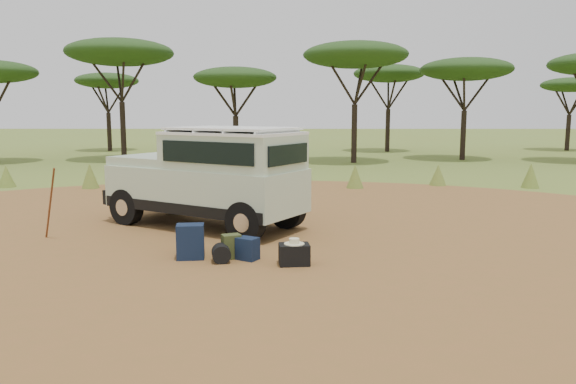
{
  "coord_description": "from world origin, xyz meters",
  "views": [
    {
      "loc": [
        0.82,
        -10.54,
        2.64
      ],
      "look_at": [
        0.76,
        0.64,
        1.0
      ],
      "focal_mm": 35.0,
      "sensor_mm": 36.0,
      "label": 1
    }
  ],
  "objects_px": {
    "walking_staff": "(50,204)",
    "backpack_olive": "(231,247)",
    "backpack_navy": "(190,242)",
    "hard_case": "(294,255)",
    "backpack_black": "(189,240)",
    "safari_vehicle": "(210,179)",
    "duffel_navy": "(248,249)"
  },
  "relations": [
    {
      "from": "walking_staff",
      "to": "backpack_navy",
      "type": "distance_m",
      "value": 3.46
    },
    {
      "from": "backpack_navy",
      "to": "hard_case",
      "type": "distance_m",
      "value": 1.89
    },
    {
      "from": "backpack_navy",
      "to": "hard_case",
      "type": "relative_size",
      "value": 1.22
    },
    {
      "from": "backpack_black",
      "to": "hard_case",
      "type": "bearing_deg",
      "value": -54.52
    },
    {
      "from": "walking_staff",
      "to": "hard_case",
      "type": "xyz_separation_m",
      "value": [
        4.95,
        -1.85,
        -0.57
      ]
    },
    {
      "from": "walking_staff",
      "to": "backpack_olive",
      "type": "height_order",
      "value": "walking_staff"
    },
    {
      "from": "backpack_olive",
      "to": "walking_staff",
      "type": "bearing_deg",
      "value": 136.43
    },
    {
      "from": "backpack_navy",
      "to": "backpack_olive",
      "type": "bearing_deg",
      "value": -5.49
    },
    {
      "from": "hard_case",
      "to": "walking_staff",
      "type": "bearing_deg",
      "value": 153.43
    },
    {
      "from": "backpack_olive",
      "to": "backpack_black",
      "type": "bearing_deg",
      "value": 130.74
    },
    {
      "from": "backpack_black",
      "to": "safari_vehicle",
      "type": "bearing_deg",
      "value": 56.25
    },
    {
      "from": "safari_vehicle",
      "to": "backpack_navy",
      "type": "relative_size",
      "value": 7.79
    },
    {
      "from": "walking_staff",
      "to": "backpack_olive",
      "type": "relative_size",
      "value": 3.62
    },
    {
      "from": "backpack_black",
      "to": "duffel_navy",
      "type": "distance_m",
      "value": 1.23
    },
    {
      "from": "duffel_navy",
      "to": "safari_vehicle",
      "type": "bearing_deg",
      "value": 140.62
    },
    {
      "from": "backpack_navy",
      "to": "duffel_navy",
      "type": "bearing_deg",
      "value": -10.6
    },
    {
      "from": "backpack_navy",
      "to": "backpack_olive",
      "type": "relative_size",
      "value": 1.42
    },
    {
      "from": "backpack_olive",
      "to": "duffel_navy",
      "type": "xyz_separation_m",
      "value": [
        0.3,
        -0.08,
        -0.02
      ]
    },
    {
      "from": "backpack_black",
      "to": "duffel_navy",
      "type": "height_order",
      "value": "backpack_black"
    },
    {
      "from": "duffel_navy",
      "to": "hard_case",
      "type": "xyz_separation_m",
      "value": [
        0.83,
        -0.32,
        -0.02
      ]
    },
    {
      "from": "walking_staff",
      "to": "duffel_navy",
      "type": "height_order",
      "value": "walking_staff"
    },
    {
      "from": "backpack_navy",
      "to": "walking_staff",
      "type": "bearing_deg",
      "value": 147.81
    },
    {
      "from": "safari_vehicle",
      "to": "walking_staff",
      "type": "relative_size",
      "value": 3.05
    },
    {
      "from": "backpack_olive",
      "to": "hard_case",
      "type": "distance_m",
      "value": 1.19
    },
    {
      "from": "backpack_olive",
      "to": "hard_case",
      "type": "bearing_deg",
      "value": -42.64
    },
    {
      "from": "walking_staff",
      "to": "duffel_navy",
      "type": "distance_m",
      "value": 4.43
    },
    {
      "from": "backpack_black",
      "to": "backpack_olive",
      "type": "relative_size",
      "value": 1.12
    },
    {
      "from": "backpack_black",
      "to": "backpack_olive",
      "type": "distance_m",
      "value": 0.92
    },
    {
      "from": "backpack_navy",
      "to": "backpack_olive",
      "type": "distance_m",
      "value": 0.73
    },
    {
      "from": "backpack_navy",
      "to": "backpack_olive",
      "type": "xyz_separation_m",
      "value": [
        0.72,
        0.02,
        -0.09
      ]
    },
    {
      "from": "hard_case",
      "to": "backpack_navy",
      "type": "bearing_deg",
      "value": 162.13
    },
    {
      "from": "safari_vehicle",
      "to": "backpack_olive",
      "type": "height_order",
      "value": "safari_vehicle"
    }
  ]
}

